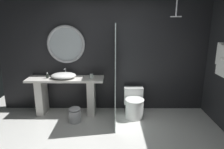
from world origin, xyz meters
TOP-DOWN VIEW (x-y plane):
  - back_wall_panel at (0.00, 1.90)m, footprint 4.80×0.10m
  - vanity_counter at (-0.85, 1.59)m, footprint 1.66×0.49m
  - vessel_sink at (-0.89, 1.56)m, footprint 0.54×0.44m
  - tumbler_cup at (-0.28, 1.55)m, footprint 0.08×0.08m
  - soap_dispenser at (-1.24, 1.57)m, footprint 0.05×0.05m
  - round_wall_mirror at (-0.85, 1.81)m, footprint 0.84×0.06m
  - shower_glass_panel at (0.23, 1.28)m, footprint 0.02×1.13m
  - rain_shower_head at (1.37, 1.31)m, footprint 0.21×0.21m
  - toilet at (0.65, 1.45)m, footprint 0.42×0.59m
  - waste_bin at (-0.60, 1.17)m, footprint 0.25×0.25m

SIDE VIEW (x-z plane):
  - waste_bin at x=-0.60m, z-range 0.00..0.33m
  - toilet at x=0.65m, z-range -0.02..0.58m
  - vanity_counter at x=-0.85m, z-range 0.09..0.92m
  - tumbler_cup at x=-0.28m, z-range 0.83..0.93m
  - soap_dispenser at x=-1.24m, z-range 0.82..0.95m
  - vessel_sink at x=-0.89m, z-range 0.80..0.98m
  - shower_glass_panel at x=0.23m, z-range 0.00..2.01m
  - back_wall_panel at x=0.00m, z-range 0.00..2.60m
  - round_wall_mirror at x=-0.85m, z-range 1.11..1.95m
  - rain_shower_head at x=1.37m, z-range 1.96..2.35m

